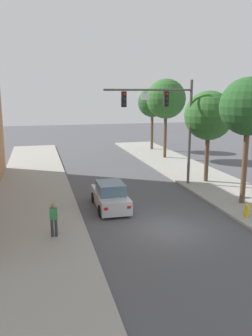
{
  "coord_description": "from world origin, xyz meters",
  "views": [
    {
      "loc": [
        -6.16,
        -15.65,
        6.78
      ],
      "look_at": [
        -0.69,
        5.79,
        2.0
      ],
      "focal_mm": 37.53,
      "sensor_mm": 36.0,
      "label": 1
    }
  ],
  "objects_px": {
    "fire_hydrant": "(247,211)",
    "street_tree_nearest": "(249,107)",
    "traffic_signal_mast": "(167,113)",
    "pedestrian_sidewalk_left_walker": "(54,218)",
    "street_tree_second": "(209,116)",
    "car_lead_silver": "(110,196)",
    "street_tree_third": "(166,99)",
    "street_tree_farthest": "(152,103)"
  },
  "relations": [
    {
      "from": "fire_hydrant",
      "to": "street_tree_second",
      "type": "height_order",
      "value": "street_tree_second"
    },
    {
      "from": "street_tree_nearest",
      "to": "street_tree_second",
      "type": "xyz_separation_m",
      "value": [
        0.33,
        5.47,
        -0.85
      ]
    },
    {
      "from": "street_tree_second",
      "to": "pedestrian_sidewalk_left_walker",
      "type": "bearing_deg",
      "value": -146.2
    },
    {
      "from": "street_tree_nearest",
      "to": "street_tree_third",
      "type": "height_order",
      "value": "street_tree_third"
    },
    {
      "from": "traffic_signal_mast",
      "to": "pedestrian_sidewalk_left_walker",
      "type": "relative_size",
      "value": 4.57
    },
    {
      "from": "street_tree_nearest",
      "to": "street_tree_second",
      "type": "height_order",
      "value": "street_tree_nearest"
    },
    {
      "from": "pedestrian_sidewalk_left_walker",
      "to": "street_tree_farthest",
      "type": "bearing_deg",
      "value": 61.82
    },
    {
      "from": "car_lead_silver",
      "to": "street_tree_second",
      "type": "distance_m",
      "value": 10.21
    },
    {
      "from": "street_tree_second",
      "to": "street_tree_third",
      "type": "xyz_separation_m",
      "value": [
        0.49,
        10.21,
        1.03
      ]
    },
    {
      "from": "pedestrian_sidewalk_left_walker",
      "to": "street_tree_third",
      "type": "xyz_separation_m",
      "value": [
        12.26,
        18.1,
        5.06
      ]
    },
    {
      "from": "street_tree_farthest",
      "to": "car_lead_silver",
      "type": "bearing_deg",
      "value": -114.87
    },
    {
      "from": "street_tree_third",
      "to": "street_tree_farthest",
      "type": "bearing_deg",
      "value": 85.53
    },
    {
      "from": "pedestrian_sidewalk_left_walker",
      "to": "street_tree_third",
      "type": "bearing_deg",
      "value": 55.88
    },
    {
      "from": "pedestrian_sidewalk_left_walker",
      "to": "street_tree_nearest",
      "type": "distance_m",
      "value": 12.67
    },
    {
      "from": "traffic_signal_mast",
      "to": "fire_hydrant",
      "type": "height_order",
      "value": "traffic_signal_mast"
    },
    {
      "from": "traffic_signal_mast",
      "to": "street_tree_second",
      "type": "distance_m",
      "value": 3.39
    },
    {
      "from": "pedestrian_sidewalk_left_walker",
      "to": "street_tree_farthest",
      "type": "height_order",
      "value": "street_tree_farthest"
    },
    {
      "from": "fire_hydrant",
      "to": "street_tree_farthest",
      "type": "xyz_separation_m",
      "value": [
        2.43,
        23.59,
        5.08
      ]
    },
    {
      "from": "pedestrian_sidewalk_left_walker",
      "to": "street_tree_second",
      "type": "distance_m",
      "value": 14.73
    },
    {
      "from": "street_tree_third",
      "to": "pedestrian_sidewalk_left_walker",
      "type": "bearing_deg",
      "value": -124.12
    },
    {
      "from": "car_lead_silver",
      "to": "traffic_signal_mast",
      "type": "bearing_deg",
      "value": 37.67
    },
    {
      "from": "fire_hydrant",
      "to": "street_tree_nearest",
      "type": "height_order",
      "value": "street_tree_nearest"
    },
    {
      "from": "street_tree_second",
      "to": "street_tree_farthest",
      "type": "bearing_deg",
      "value": 86.65
    },
    {
      "from": "car_lead_silver",
      "to": "street_tree_nearest",
      "type": "bearing_deg",
      "value": -10.11
    },
    {
      "from": "street_tree_nearest",
      "to": "traffic_signal_mast",
      "type": "bearing_deg",
      "value": 120.31
    },
    {
      "from": "traffic_signal_mast",
      "to": "fire_hydrant",
      "type": "relative_size",
      "value": 10.42
    },
    {
      "from": "car_lead_silver",
      "to": "street_tree_farthest",
      "type": "bearing_deg",
      "value": 65.13
    },
    {
      "from": "traffic_signal_mast",
      "to": "pedestrian_sidewalk_left_walker",
      "type": "bearing_deg",
      "value": -137.76
    },
    {
      "from": "traffic_signal_mast",
      "to": "pedestrian_sidewalk_left_walker",
      "type": "xyz_separation_m",
      "value": [
        -8.4,
        -7.63,
        -4.27
      ]
    },
    {
      "from": "fire_hydrant",
      "to": "street_tree_second",
      "type": "xyz_separation_m",
      "value": [
        1.51,
        7.77,
        4.59
      ]
    },
    {
      "from": "street_tree_farthest",
      "to": "fire_hydrant",
      "type": "bearing_deg",
      "value": -95.89
    },
    {
      "from": "fire_hydrant",
      "to": "street_tree_third",
      "type": "relative_size",
      "value": 0.09
    },
    {
      "from": "pedestrian_sidewalk_left_walker",
      "to": "street_tree_nearest",
      "type": "bearing_deg",
      "value": 11.9
    },
    {
      "from": "pedestrian_sidewalk_left_walker",
      "to": "street_tree_farthest",
      "type": "distance_m",
      "value": 27.28
    },
    {
      "from": "street_tree_third",
      "to": "street_tree_farthest",
      "type": "relative_size",
      "value": 1.12
    },
    {
      "from": "pedestrian_sidewalk_left_walker",
      "to": "traffic_signal_mast",
      "type": "bearing_deg",
      "value": 42.24
    },
    {
      "from": "fire_hydrant",
      "to": "street_tree_third",
      "type": "height_order",
      "value": "street_tree_third"
    },
    {
      "from": "pedestrian_sidewalk_left_walker",
      "to": "fire_hydrant",
      "type": "distance_m",
      "value": 10.28
    },
    {
      "from": "street_tree_second",
      "to": "street_tree_nearest",
      "type": "bearing_deg",
      "value": -93.44
    },
    {
      "from": "fire_hydrant",
      "to": "street_tree_nearest",
      "type": "bearing_deg",
      "value": 62.84
    },
    {
      "from": "street_tree_farthest",
      "to": "pedestrian_sidewalk_left_walker",
      "type": "bearing_deg",
      "value": -118.18
    },
    {
      "from": "fire_hydrant",
      "to": "street_tree_second",
      "type": "distance_m",
      "value": 9.14
    }
  ]
}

